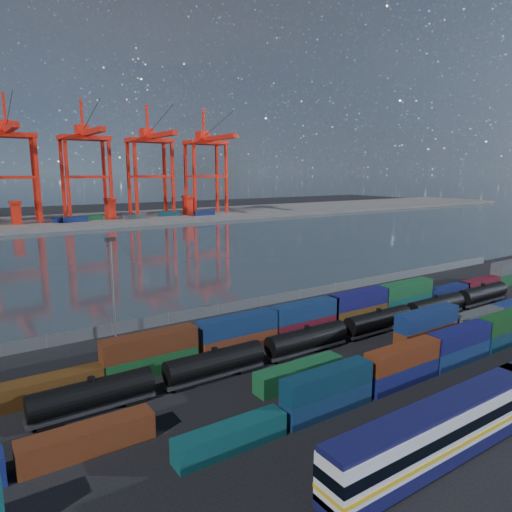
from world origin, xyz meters
TOP-DOWN VIEW (x-y plane):
  - ground at (0.00, 0.00)m, footprint 700.00×700.00m
  - harbor_water at (0.00, 105.00)m, footprint 700.00×700.00m
  - far_quay at (0.00, 210.00)m, footprint 700.00×70.00m
  - container_row_south at (5.68, -10.19)m, footprint 139.61×2.40m
  - container_row_mid at (1.59, -3.00)m, footprint 141.52×2.57m
  - container_row_north at (0.22, 10.53)m, footprint 142.38×2.62m
  - tanker_string at (-0.31, 4.23)m, footprint 91.49×3.01m
  - waterfront_fence at (-0.00, 28.00)m, footprint 160.12×0.12m
  - yard_light_mast at (-30.00, 26.00)m, footprint 1.60×0.40m
  - gantry_cranes at (-7.50, 203.32)m, footprint 199.40×46.85m
  - quay_containers at (-11.00, 195.46)m, footprint 172.58×10.99m
  - straddle_carriers at (-2.50, 200.00)m, footprint 140.00×7.00m

SIDE VIEW (x-z plane):
  - ground at x=0.00m, z-range 0.00..0.00m
  - harbor_water at x=0.00m, z-range 0.01..0.01m
  - far_quay at x=0.00m, z-range 0.00..2.00m
  - waterfront_fence at x=0.00m, z-range -0.10..2.10m
  - container_row_mid at x=1.59m, z-range -1.09..4.38m
  - tanker_string at x=-0.31m, z-range 0.01..4.31m
  - container_row_south at x=5.68m, z-range -0.18..4.93m
  - container_row_north at x=0.22m, z-range -0.41..5.18m
  - quay_containers at x=-11.00m, z-range 2.00..4.60m
  - straddle_carriers at x=-2.50m, z-range 2.27..13.37m
  - yard_light_mast at x=-30.00m, z-range 1.00..17.60m
  - gantry_cranes at x=-7.50m, z-range 7.17..70.62m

